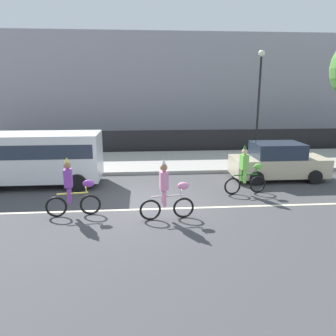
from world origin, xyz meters
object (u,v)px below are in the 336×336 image
at_px(parked_car_beige, 278,162).
at_px(street_lamp_post, 259,87).
at_px(parade_cyclist_lime, 246,172).
at_px(parked_van_white, 40,155).
at_px(parade_cyclist_pink, 167,193).
at_px(parade_cyclist_purple, 73,191).

relative_size(parked_car_beige, street_lamp_post, 0.70).
distance_m(parade_cyclist_lime, parked_van_white, 8.34).
height_order(parade_cyclist_lime, parked_van_white, parked_van_white).
bearing_deg(parade_cyclist_lime, street_lamp_post, 67.99).
distance_m(parked_van_white, parked_car_beige, 10.19).
bearing_deg(parked_van_white, street_lamp_post, 24.95).
height_order(parked_car_beige, street_lamp_post, street_lamp_post).
height_order(parked_van_white, street_lamp_post, street_lamp_post).
xyz_separation_m(parade_cyclist_pink, parked_car_beige, (5.25, 4.17, -0.06)).
height_order(parade_cyclist_purple, street_lamp_post, street_lamp_post).
bearing_deg(parked_car_beige, parade_cyclist_pink, -141.53).
relative_size(parade_cyclist_purple, parked_car_beige, 0.47).
height_order(parade_cyclist_purple, parked_van_white, parked_van_white).
xyz_separation_m(parked_car_beige, street_lamp_post, (0.73, 4.98, 3.21)).
distance_m(parked_car_beige, street_lamp_post, 5.97).
xyz_separation_m(parade_cyclist_purple, parade_cyclist_lime, (6.15, 1.76, 0.00)).
distance_m(parade_cyclist_purple, street_lamp_post, 12.83).
distance_m(parade_cyclist_purple, parked_car_beige, 8.98).
bearing_deg(street_lamp_post, parade_cyclist_pink, -123.17).
bearing_deg(parked_car_beige, street_lamp_post, 81.62).
distance_m(parade_cyclist_purple, parade_cyclist_pink, 2.99).
relative_size(parade_cyclist_pink, street_lamp_post, 0.33).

